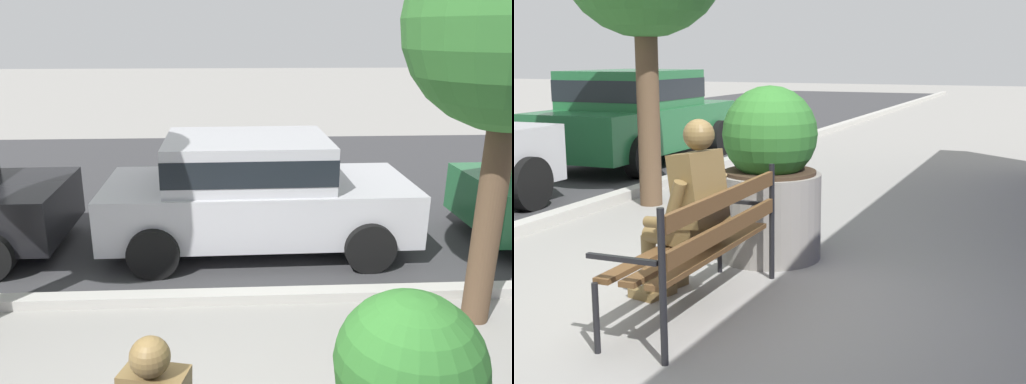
# 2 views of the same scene
# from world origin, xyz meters

# --- Properties ---
(street_surface) EXTENTS (60.00, 9.00, 0.01)m
(street_surface) POSITION_xyz_m (0.00, 7.50, 0.00)
(street_surface) COLOR #38383A
(street_surface) RESTS_ON ground
(curb_stone) EXTENTS (60.00, 0.20, 0.12)m
(curb_stone) POSITION_xyz_m (0.00, 2.90, 0.06)
(curb_stone) COLOR #B2AFA8
(curb_stone) RESTS_ON ground
(parked_car_silver) EXTENTS (4.12, 1.96, 1.56)m
(parked_car_silver) POSITION_xyz_m (0.67, 4.41, 0.84)
(parked_car_silver) COLOR #B7B7BC
(parked_car_silver) RESTS_ON ground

